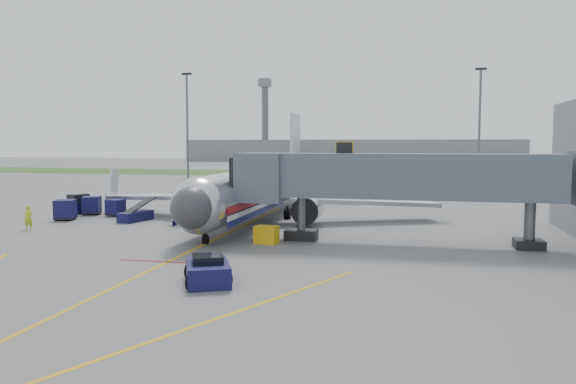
% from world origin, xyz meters
% --- Properties ---
extents(ground, '(400.00, 400.00, 0.00)m').
position_xyz_m(ground, '(0.00, 0.00, 0.00)').
color(ground, '#565659').
rests_on(ground, ground).
extents(grass_strip, '(300.00, 25.00, 0.01)m').
position_xyz_m(grass_strip, '(0.00, 90.00, 0.01)').
color(grass_strip, '#2D4C1E').
rests_on(grass_strip, ground).
extents(apron_markings, '(21.52, 50.00, 0.01)m').
position_xyz_m(apron_markings, '(0.00, -7.40, 0.00)').
color(apron_markings, gold).
rests_on(apron_markings, ground).
extents(airliner, '(32.10, 35.67, 10.25)m').
position_xyz_m(airliner, '(0.00, 15.25, 2.65)').
color(airliner, silver).
rests_on(airliner, ground).
extents(jet_bridge, '(25.30, 4.00, 6.90)m').
position_xyz_m(jet_bridge, '(12.86, 5.00, 4.47)').
color(jet_bridge, slate).
rests_on(jet_bridge, ground).
extents(light_mast_left, '(2.00, 0.44, 20.40)m').
position_xyz_m(light_mast_left, '(-30.00, 70.00, 10.78)').
color(light_mast_left, '#595B60').
rests_on(light_mast_left, ground).
extents(light_mast_right, '(2.00, 0.44, 20.40)m').
position_xyz_m(light_mast_right, '(25.00, 75.00, 10.78)').
color(light_mast_right, '#595B60').
rests_on(light_mast_right, ground).
extents(distant_terminal, '(120.00, 14.00, 8.00)m').
position_xyz_m(distant_terminal, '(-10.00, 170.00, 4.00)').
color(distant_terminal, slate).
rests_on(distant_terminal, ground).
extents(control_tower, '(4.00, 4.00, 30.00)m').
position_xyz_m(control_tower, '(-40.00, 165.00, 17.33)').
color(control_tower, '#595B60').
rests_on(control_tower, ground).
extents(pushback_tug, '(3.21, 3.85, 1.38)m').
position_xyz_m(pushback_tug, '(4.00, -8.02, 0.58)').
color(pushback_tug, '#0E0C35').
rests_on(pushback_tug, ground).
extents(baggage_tug, '(2.37, 3.00, 1.86)m').
position_xyz_m(baggage_tug, '(-18.06, 14.87, 0.82)').
color(baggage_tug, '#0E0C35').
rests_on(baggage_tug, ground).
extents(baggage_cart_a, '(1.68, 1.68, 1.53)m').
position_xyz_m(baggage_cart_a, '(-13.58, 13.95, 0.78)').
color(baggage_cart_a, '#0E0C35').
rests_on(baggage_cart_a, ground).
extents(baggage_cart_b, '(2.06, 2.06, 1.80)m').
position_xyz_m(baggage_cart_b, '(-16.41, 10.35, 0.91)').
color(baggage_cart_b, '#0E0C35').
rests_on(baggage_cart_b, ground).
extents(baggage_cart_c, '(2.04, 2.04, 1.73)m').
position_xyz_m(baggage_cart_c, '(-16.25, 14.26, 0.88)').
color(baggage_cart_c, '#0E0C35').
rests_on(baggage_cart_c, ground).
extents(belt_loader, '(2.03, 4.15, 1.96)m').
position_xyz_m(belt_loader, '(-9.99, 11.13, 0.49)').
color(belt_loader, '#0E0C35').
rests_on(belt_loader, ground).
extents(ground_power_cart, '(1.65, 1.22, 1.21)m').
position_xyz_m(ground_power_cart, '(4.00, 3.00, 0.60)').
color(ground_power_cart, '#E5AB0D').
rests_on(ground_power_cart, ground).
extents(ramp_worker, '(0.80, 0.66, 1.87)m').
position_xyz_m(ramp_worker, '(-15.78, 4.69, 0.93)').
color(ramp_worker, '#BAD919').
rests_on(ramp_worker, ground).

